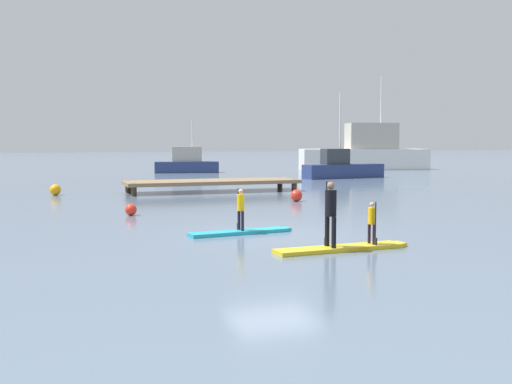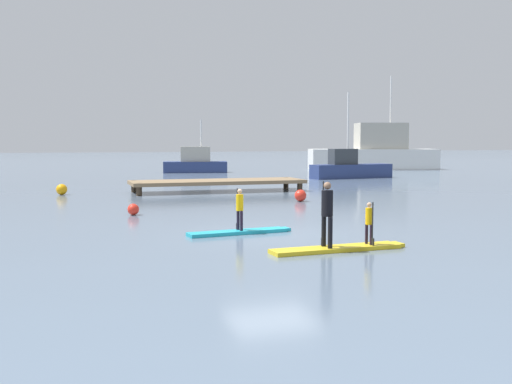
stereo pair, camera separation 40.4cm
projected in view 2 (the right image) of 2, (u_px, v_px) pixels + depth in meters
name	position (u px, v px, depth m)	size (l,w,h in m)	color
ground_plane	(271.00, 234.00, 17.37)	(240.00, 240.00, 0.00)	slate
paddleboard_near	(240.00, 232.00, 17.48)	(3.09, 0.86, 0.10)	#1E9EB2
paddler_child_solo	(240.00, 207.00, 17.43)	(0.23, 0.41, 1.19)	black
paddleboard_far	(339.00, 248.00, 14.83)	(3.49, 0.79, 0.10)	gold
paddler_adult	(327.00, 210.00, 14.64)	(0.29, 0.50, 1.57)	black
paddler_child_front	(369.00, 221.00, 15.07)	(0.19, 0.38, 1.05)	black
fishing_boat_white_large	(375.00, 153.00, 55.74)	(11.81, 6.15, 8.39)	silver
fishing_boat_green_midground	(350.00, 168.00, 42.88)	(6.13, 2.03, 5.94)	navy
motor_boat_small_navy	(195.00, 163.00, 50.29)	(5.35, 2.53, 4.31)	navy
floating_dock	(218.00, 182.00, 31.67)	(8.87, 2.63, 0.60)	#846B4C
mooring_buoy_near	(300.00, 195.00, 26.68)	(0.51, 0.51, 0.51)	red
mooring_buoy_mid	(133.00, 209.00, 21.81)	(0.41, 0.41, 0.41)	red
mooring_buoy_far	(62.00, 189.00, 29.85)	(0.53, 0.53, 0.53)	orange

